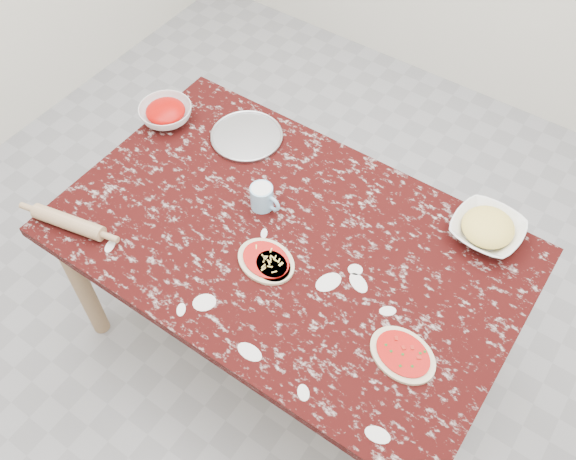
# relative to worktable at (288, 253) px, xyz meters

# --- Properties ---
(ground) EXTENTS (4.00, 4.00, 0.00)m
(ground) POSITION_rel_worktable_xyz_m (0.00, 0.00, -0.67)
(ground) COLOR gray
(worktable) EXTENTS (1.60, 1.00, 0.75)m
(worktable) POSITION_rel_worktable_xyz_m (0.00, 0.00, 0.00)
(worktable) COLOR black
(worktable) RESTS_ON ground
(pizza_tray) EXTENTS (0.34, 0.34, 0.01)m
(pizza_tray) POSITION_rel_worktable_xyz_m (-0.41, 0.31, 0.09)
(pizza_tray) COLOR #B2B2B7
(pizza_tray) RESTS_ON worktable
(sauce_bowl) EXTENTS (0.24, 0.24, 0.07)m
(sauce_bowl) POSITION_rel_worktable_xyz_m (-0.74, 0.21, 0.12)
(sauce_bowl) COLOR white
(sauce_bowl) RESTS_ON worktable
(cheese_bowl) EXTENTS (0.25, 0.25, 0.06)m
(cheese_bowl) POSITION_rel_worktable_xyz_m (0.55, 0.40, 0.11)
(cheese_bowl) COLOR white
(cheese_bowl) RESTS_ON worktable
(flour_mug) EXTENTS (0.12, 0.08, 0.10)m
(flour_mug) POSITION_rel_worktable_xyz_m (-0.16, 0.07, 0.13)
(flour_mug) COLOR #89BFE4
(flour_mug) RESTS_ON worktable
(pizza_left) EXTENTS (0.23, 0.19, 0.02)m
(pizza_left) POSITION_rel_worktable_xyz_m (-0.00, -0.12, 0.09)
(pizza_left) COLOR beige
(pizza_left) RESTS_ON worktable
(pizza_mid) EXTENTS (0.17, 0.16, 0.02)m
(pizza_mid) POSITION_rel_worktable_xyz_m (0.02, -0.13, 0.09)
(pizza_mid) COLOR beige
(pizza_mid) RESTS_ON worktable
(pizza_right) EXTENTS (0.24, 0.20, 0.02)m
(pizza_right) POSITION_rel_worktable_xyz_m (0.54, -0.17, 0.09)
(pizza_right) COLOR beige
(pizza_right) RESTS_ON worktable
(rolling_pin) EXTENTS (0.28, 0.11, 0.05)m
(rolling_pin) POSITION_rel_worktable_xyz_m (-0.66, -0.39, 0.11)
(rolling_pin) COLOR tan
(rolling_pin) RESTS_ON worktable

